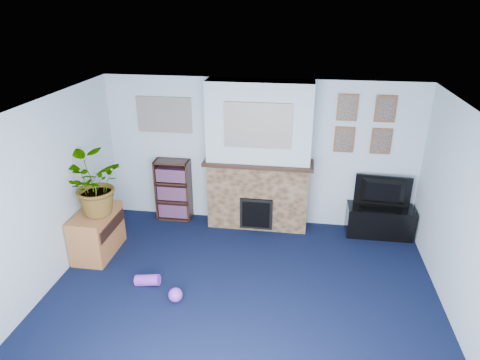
% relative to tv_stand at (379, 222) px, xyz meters
% --- Properties ---
extents(floor, '(5.00, 4.50, 0.01)m').
position_rel_tv_stand_xyz_m(floor, '(-1.95, -2.03, -0.23)').
color(floor, black).
rests_on(floor, ground).
extents(ceiling, '(5.00, 4.50, 0.01)m').
position_rel_tv_stand_xyz_m(ceiling, '(-1.95, -2.03, 2.17)').
color(ceiling, white).
rests_on(ceiling, wall_back).
extents(wall_back, '(5.00, 0.04, 2.40)m').
position_rel_tv_stand_xyz_m(wall_back, '(-1.95, 0.22, 0.97)').
color(wall_back, silver).
rests_on(wall_back, ground).
extents(wall_left, '(0.04, 4.50, 2.40)m').
position_rel_tv_stand_xyz_m(wall_left, '(-4.45, -2.03, 0.97)').
color(wall_left, silver).
rests_on(wall_left, ground).
extents(wall_right, '(0.04, 4.50, 2.40)m').
position_rel_tv_stand_xyz_m(wall_right, '(0.55, -2.03, 0.97)').
color(wall_right, silver).
rests_on(wall_right, ground).
extents(chimney_breast, '(1.72, 0.50, 2.40)m').
position_rel_tv_stand_xyz_m(chimney_breast, '(-1.95, 0.02, 0.96)').
color(chimney_breast, brown).
rests_on(chimney_breast, ground).
extents(collage_main, '(1.00, 0.03, 0.68)m').
position_rel_tv_stand_xyz_m(collage_main, '(-1.95, -0.19, 1.55)').
color(collage_main, gray).
rests_on(collage_main, chimney_breast).
extents(collage_left, '(0.90, 0.03, 0.58)m').
position_rel_tv_stand_xyz_m(collage_left, '(-3.50, 0.21, 1.55)').
color(collage_left, gray).
rests_on(collage_left, wall_back).
extents(portrait_tl, '(0.30, 0.03, 0.40)m').
position_rel_tv_stand_xyz_m(portrait_tl, '(-0.65, 0.20, 1.77)').
color(portrait_tl, brown).
rests_on(portrait_tl, wall_back).
extents(portrait_tr, '(0.30, 0.03, 0.40)m').
position_rel_tv_stand_xyz_m(portrait_tr, '(-0.10, 0.20, 1.77)').
color(portrait_tr, brown).
rests_on(portrait_tr, wall_back).
extents(portrait_bl, '(0.30, 0.03, 0.40)m').
position_rel_tv_stand_xyz_m(portrait_bl, '(-0.65, 0.20, 1.27)').
color(portrait_bl, brown).
rests_on(portrait_bl, wall_back).
extents(portrait_br, '(0.30, 0.03, 0.40)m').
position_rel_tv_stand_xyz_m(portrait_br, '(-0.10, 0.20, 1.27)').
color(portrait_br, brown).
rests_on(portrait_br, wall_back).
extents(tv_stand, '(1.02, 0.43, 0.48)m').
position_rel_tv_stand_xyz_m(tv_stand, '(0.00, 0.00, 0.00)').
color(tv_stand, black).
rests_on(tv_stand, ground).
extents(television, '(0.86, 0.18, 0.49)m').
position_rel_tv_stand_xyz_m(television, '(0.00, 0.02, 0.50)').
color(television, black).
rests_on(television, tv_stand).
extents(bookshelf, '(0.58, 0.28, 1.05)m').
position_rel_tv_stand_xyz_m(bookshelf, '(-3.39, 0.08, 0.28)').
color(bookshelf, black).
rests_on(bookshelf, ground).
extents(sideboard, '(0.48, 0.86, 0.67)m').
position_rel_tv_stand_xyz_m(sideboard, '(-4.19, -1.16, 0.12)').
color(sideboard, '#A96536').
rests_on(sideboard, ground).
extents(potted_plant, '(0.86, 0.77, 0.89)m').
position_rel_tv_stand_xyz_m(potted_plant, '(-4.14, -1.21, 0.89)').
color(potted_plant, '#26661E').
rests_on(potted_plant, sideboard).
extents(mantel_clock, '(0.11, 0.06, 0.15)m').
position_rel_tv_stand_xyz_m(mantel_clock, '(-1.94, -0.03, 1.00)').
color(mantel_clock, gold).
rests_on(mantel_clock, chimney_breast).
extents(mantel_candle, '(0.05, 0.05, 0.16)m').
position_rel_tv_stand_xyz_m(mantel_candle, '(-1.70, -0.03, 1.01)').
color(mantel_candle, '#B2BFC6').
rests_on(mantel_candle, chimney_breast).
extents(mantel_teddy, '(0.13, 0.13, 0.13)m').
position_rel_tv_stand_xyz_m(mantel_teddy, '(-2.50, -0.03, 0.99)').
color(mantel_teddy, gray).
rests_on(mantel_teddy, chimney_breast).
extents(mantel_can, '(0.06, 0.06, 0.12)m').
position_rel_tv_stand_xyz_m(mantel_can, '(-1.32, -0.03, 0.99)').
color(mantel_can, purple).
rests_on(mantel_can, chimney_breast).
extents(green_crate, '(0.42, 0.37, 0.29)m').
position_rel_tv_stand_xyz_m(green_crate, '(-4.25, -1.36, -0.08)').
color(green_crate, '#198C26').
rests_on(green_crate, ground).
extents(toy_ball, '(0.18, 0.18, 0.18)m').
position_rel_tv_stand_xyz_m(toy_ball, '(-2.75, -2.07, -0.14)').
color(toy_ball, purple).
rests_on(toy_ball, ground).
extents(toy_block, '(0.21, 0.21, 0.20)m').
position_rel_tv_stand_xyz_m(toy_block, '(-4.25, -1.33, -0.12)').
color(toy_block, purple).
rests_on(toy_block, ground).
extents(toy_tube, '(0.34, 0.15, 0.20)m').
position_rel_tv_stand_xyz_m(toy_tube, '(-3.21, -1.81, -0.15)').
color(toy_tube, purple).
rests_on(toy_tube, ground).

